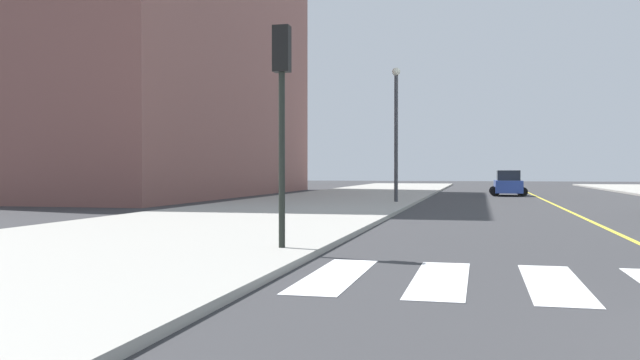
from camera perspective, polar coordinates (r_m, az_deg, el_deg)
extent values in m
cube|color=#9E9B93|center=(28.68, -3.54, -2.68)|extent=(10.00, 120.00, 0.15)
cube|color=silver|center=(11.78, 1.31, -8.06)|extent=(0.90, 4.00, 0.01)
cube|color=silver|center=(11.54, 10.17, -8.25)|extent=(0.90, 4.00, 0.01)
cube|color=silver|center=(11.58, 19.19, -8.25)|extent=(0.90, 4.00, 0.01)
cube|color=yellow|center=(47.57, 18.05, -1.41)|extent=(0.16, 80.00, 0.01)
cube|color=brown|center=(52.70, -14.32, 13.61)|extent=(16.00, 32.00, 27.03)
cube|color=#2D479E|center=(50.11, 15.63, -0.53)|extent=(1.91, 4.11, 0.88)
cube|color=#1E2328|center=(49.86, 15.65, 0.37)|extent=(1.59, 2.07, 0.74)
cylinder|color=black|center=(51.44, 16.60, -0.88)|extent=(0.66, 0.22, 0.66)
cylinder|color=black|center=(51.34, 14.50, -0.88)|extent=(0.66, 0.22, 0.66)
cylinder|color=black|center=(48.92, 16.81, -0.97)|extent=(0.66, 0.22, 0.66)
cylinder|color=black|center=(48.81, 14.60, -0.96)|extent=(0.66, 0.22, 0.66)
cylinder|color=black|center=(14.59, -3.25, 1.71)|extent=(0.14, 0.14, 3.80)
cube|color=black|center=(14.82, -3.26, 11.03)|extent=(0.36, 0.28, 1.00)
sphere|color=red|center=(15.04, -3.06, 12.04)|extent=(0.18, 0.18, 0.18)
sphere|color=orange|center=(14.99, -3.06, 10.91)|extent=(0.18, 0.18, 0.18)
sphere|color=green|center=(14.94, -3.06, 9.78)|extent=(0.18, 0.18, 0.18)
cylinder|color=#38383D|center=(36.20, 6.46, 3.54)|extent=(0.20, 0.20, 6.80)
sphere|color=silver|center=(36.54, 6.47, 9.11)|extent=(0.44, 0.44, 0.44)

